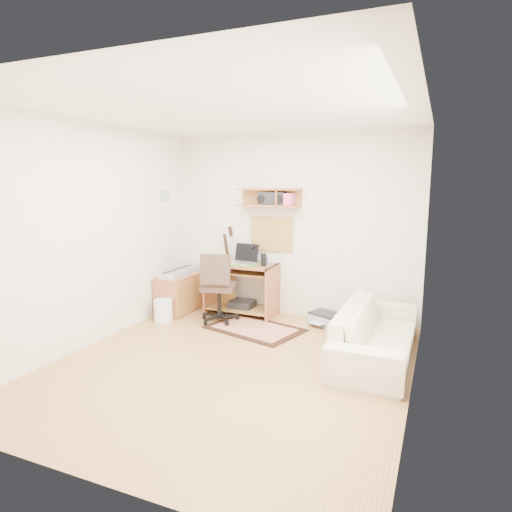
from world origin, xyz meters
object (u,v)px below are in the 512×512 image
at_px(task_chair, 219,287).
at_px(printer, 326,318).
at_px(sofa, 377,324).
at_px(cabinet, 182,292).
at_px(desk, 242,289).

height_order(task_chair, printer, task_chair).
relative_size(printer, sofa, 0.21).
distance_m(cabinet, sofa, 3.05).
relative_size(cabinet, printer, 2.22).
bearing_deg(sofa, task_chair, 78.49).
bearing_deg(sofa, desk, 66.45).
xyz_separation_m(task_chair, sofa, (2.18, -0.44, -0.12)).
xyz_separation_m(desk, cabinet, (-0.92, -0.18, -0.10)).
relative_size(task_chair, printer, 2.43).
distance_m(desk, cabinet, 0.94).
bearing_deg(task_chair, cabinet, 145.71).
distance_m(task_chair, printer, 1.52).
height_order(desk, printer, desk).
bearing_deg(cabinet, sofa, -13.57).
xyz_separation_m(printer, sofa, (0.79, -0.90, 0.29)).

